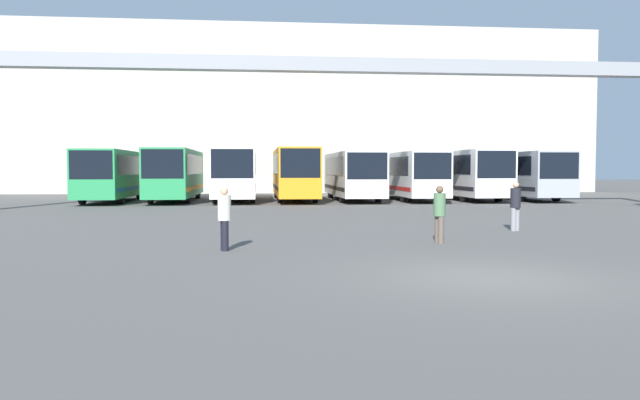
{
  "coord_description": "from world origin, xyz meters",
  "views": [
    {
      "loc": [
        -4.36,
        -11.25,
        2.06
      ],
      "look_at": [
        -0.8,
        23.54,
        0.3
      ],
      "focal_mm": 35.0,
      "sensor_mm": 36.0,
      "label": 1
    }
  ],
  "objects_px": {
    "bus_slot_6": "(464,172)",
    "bus_slot_7": "(517,173)",
    "bus_slot_1": "(176,172)",
    "pedestrian_mid_left": "(224,217)",
    "bus_slot_5": "(407,173)",
    "bus_slot_0": "(113,173)",
    "pedestrian_near_right": "(439,213)",
    "bus_slot_3": "(294,171)",
    "bus_slot_4": "(353,173)",
    "bus_slot_2": "(235,172)",
    "pedestrian_near_center": "(515,205)"
  },
  "relations": [
    {
      "from": "bus_slot_0",
      "to": "bus_slot_1",
      "type": "relative_size",
      "value": 0.89
    },
    {
      "from": "bus_slot_4",
      "to": "bus_slot_5",
      "type": "distance_m",
      "value": 3.83
    },
    {
      "from": "pedestrian_near_center",
      "to": "bus_slot_3",
      "type": "bearing_deg",
      "value": 83.64
    },
    {
      "from": "bus_slot_0",
      "to": "pedestrian_near_center",
      "type": "height_order",
      "value": "bus_slot_0"
    },
    {
      "from": "bus_slot_0",
      "to": "bus_slot_5",
      "type": "bearing_deg",
      "value": 2.68
    },
    {
      "from": "bus_slot_1",
      "to": "bus_slot_3",
      "type": "distance_m",
      "value": 7.58
    },
    {
      "from": "pedestrian_near_right",
      "to": "pedestrian_mid_left",
      "type": "height_order",
      "value": "pedestrian_mid_left"
    },
    {
      "from": "pedestrian_mid_left",
      "to": "bus_slot_5",
      "type": "bearing_deg",
      "value": 143.2
    },
    {
      "from": "bus_slot_5",
      "to": "bus_slot_7",
      "type": "distance_m",
      "value": 7.57
    },
    {
      "from": "bus_slot_0",
      "to": "bus_slot_7",
      "type": "relative_size",
      "value": 0.86
    },
    {
      "from": "bus_slot_1",
      "to": "bus_slot_3",
      "type": "relative_size",
      "value": 0.97
    },
    {
      "from": "pedestrian_mid_left",
      "to": "bus_slot_1",
      "type": "bearing_deg",
      "value": 176.49
    },
    {
      "from": "bus_slot_1",
      "to": "pedestrian_mid_left",
      "type": "bearing_deg",
      "value": -80.14
    },
    {
      "from": "bus_slot_2",
      "to": "bus_slot_6",
      "type": "xyz_separation_m",
      "value": [
        15.15,
        0.36,
        -0.03
      ]
    },
    {
      "from": "bus_slot_0",
      "to": "bus_slot_5",
      "type": "distance_m",
      "value": 18.96
    },
    {
      "from": "bus_slot_2",
      "to": "bus_slot_7",
      "type": "xyz_separation_m",
      "value": [
        18.94,
        0.67,
        -0.08
      ]
    },
    {
      "from": "bus_slot_0",
      "to": "pedestrian_mid_left",
      "type": "distance_m",
      "value": 25.47
    },
    {
      "from": "pedestrian_near_right",
      "to": "pedestrian_mid_left",
      "type": "relative_size",
      "value": 0.99
    },
    {
      "from": "bus_slot_0",
      "to": "bus_slot_7",
      "type": "xyz_separation_m",
      "value": [
        26.51,
        0.82,
        -0.02
      ]
    },
    {
      "from": "bus_slot_0",
      "to": "bus_slot_6",
      "type": "height_order",
      "value": "bus_slot_6"
    },
    {
      "from": "bus_slot_3",
      "to": "bus_slot_7",
      "type": "distance_m",
      "value": 15.15
    },
    {
      "from": "bus_slot_5",
      "to": "pedestrian_near_right",
      "type": "distance_m",
      "value": 24.61
    },
    {
      "from": "bus_slot_7",
      "to": "bus_slot_3",
      "type": "bearing_deg",
      "value": -179.96
    },
    {
      "from": "bus_slot_1",
      "to": "pedestrian_mid_left",
      "type": "xyz_separation_m",
      "value": [
        4.31,
        -24.78,
        -1.01
      ]
    },
    {
      "from": "bus_slot_1",
      "to": "bus_slot_4",
      "type": "height_order",
      "value": "bus_slot_1"
    },
    {
      "from": "pedestrian_near_center",
      "to": "pedestrian_near_right",
      "type": "distance_m",
      "value": 4.72
    },
    {
      "from": "bus_slot_5",
      "to": "bus_slot_6",
      "type": "height_order",
      "value": "bus_slot_6"
    },
    {
      "from": "bus_slot_0",
      "to": "bus_slot_7",
      "type": "distance_m",
      "value": 26.52
    },
    {
      "from": "pedestrian_near_center",
      "to": "pedestrian_mid_left",
      "type": "height_order",
      "value": "pedestrian_near_center"
    },
    {
      "from": "pedestrian_near_right",
      "to": "bus_slot_0",
      "type": "bearing_deg",
      "value": 11.8
    },
    {
      "from": "bus_slot_6",
      "to": "bus_slot_7",
      "type": "bearing_deg",
      "value": 4.73
    },
    {
      "from": "bus_slot_2",
      "to": "bus_slot_4",
      "type": "height_order",
      "value": "bus_slot_2"
    },
    {
      "from": "bus_slot_3",
      "to": "bus_slot_6",
      "type": "height_order",
      "value": "bus_slot_3"
    },
    {
      "from": "bus_slot_4",
      "to": "pedestrian_mid_left",
      "type": "xyz_separation_m",
      "value": [
        -7.05,
        -24.42,
        -0.93
      ]
    },
    {
      "from": "bus_slot_0",
      "to": "bus_slot_2",
      "type": "distance_m",
      "value": 7.58
    },
    {
      "from": "pedestrian_mid_left",
      "to": "bus_slot_0",
      "type": "bearing_deg",
      "value": -174.83
    },
    {
      "from": "bus_slot_3",
      "to": "bus_slot_1",
      "type": "bearing_deg",
      "value": -178.77
    },
    {
      "from": "bus_slot_5",
      "to": "pedestrian_near_right",
      "type": "relative_size",
      "value": 7.53
    },
    {
      "from": "bus_slot_0",
      "to": "bus_slot_6",
      "type": "distance_m",
      "value": 22.73
    },
    {
      "from": "bus_slot_3",
      "to": "pedestrian_mid_left",
      "type": "relative_size",
      "value": 7.37
    },
    {
      "from": "bus_slot_1",
      "to": "pedestrian_near_right",
      "type": "bearing_deg",
      "value": -66.98
    },
    {
      "from": "bus_slot_2",
      "to": "bus_slot_3",
      "type": "relative_size",
      "value": 0.89
    },
    {
      "from": "bus_slot_5",
      "to": "bus_slot_7",
      "type": "bearing_deg",
      "value": -0.49
    },
    {
      "from": "bus_slot_7",
      "to": "pedestrian_mid_left",
      "type": "height_order",
      "value": "bus_slot_7"
    },
    {
      "from": "bus_slot_2",
      "to": "bus_slot_6",
      "type": "relative_size",
      "value": 0.94
    },
    {
      "from": "bus_slot_5",
      "to": "pedestrian_mid_left",
      "type": "bearing_deg",
      "value": -113.43
    },
    {
      "from": "bus_slot_2",
      "to": "bus_slot_5",
      "type": "bearing_deg",
      "value": 3.72
    },
    {
      "from": "bus_slot_0",
      "to": "bus_slot_6",
      "type": "bearing_deg",
      "value": 1.28
    },
    {
      "from": "bus_slot_2",
      "to": "bus_slot_6",
      "type": "distance_m",
      "value": 15.15
    },
    {
      "from": "bus_slot_1",
      "to": "pedestrian_mid_left",
      "type": "relative_size",
      "value": 7.17
    }
  ]
}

